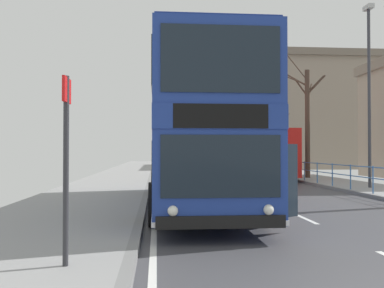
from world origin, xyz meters
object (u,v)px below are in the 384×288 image
object	(u,v)px
double_decker_bus_main	(195,134)
background_bus_far_lane	(261,153)
bus_stop_sign_near	(66,149)
bare_tree_far_00	(276,139)
background_building_00	(310,116)
street_lamp_far_side	(369,82)
bare_tree_far_02	(307,118)

from	to	relation	value
double_decker_bus_main	background_bus_far_lane	xyz separation A→B (m)	(5.60, 14.21, -0.63)
bus_stop_sign_near	bare_tree_far_00	world-z (taller)	bare_tree_far_00
bus_stop_sign_near	background_building_00	distance (m)	47.47
double_decker_bus_main	bare_tree_far_00	distance (m)	25.39
double_decker_bus_main	bare_tree_far_00	xyz separation A→B (m)	(9.36, 23.60, 0.57)
bare_tree_far_00	double_decker_bus_main	bearing A→B (deg)	-111.64
background_bus_far_lane	background_building_00	size ratio (longest dim) A/B	0.53
street_lamp_far_side	bare_tree_far_00	distance (m)	18.27
bus_stop_sign_near	street_lamp_far_side	size ratio (longest dim) A/B	0.32
background_building_00	double_decker_bus_main	bearing A→B (deg)	-115.34
bare_tree_far_02	bus_stop_sign_near	bearing A→B (deg)	-118.41
background_bus_far_lane	street_lamp_far_side	world-z (taller)	street_lamp_far_side
bare_tree_far_00	bare_tree_far_02	size ratio (longest dim) A/B	0.76
bus_stop_sign_near	background_building_00	bearing A→B (deg)	65.53
background_bus_far_lane	background_building_00	bearing A→B (deg)	62.30
street_lamp_far_side	background_building_00	size ratio (longest dim) A/B	0.47
background_bus_far_lane	bus_stop_sign_near	distance (m)	22.60
bare_tree_far_00	background_building_00	xyz separation A→B (m)	(7.75, 12.53, 3.17)
background_building_00	bus_stop_sign_near	bearing A→B (deg)	-114.47
double_decker_bus_main	background_bus_far_lane	distance (m)	15.29
bus_stop_sign_near	bare_tree_far_02	xyz separation A→B (m)	(10.74, 19.86, 2.10)
street_lamp_far_side	background_building_00	distance (m)	31.88
bus_stop_sign_near	bare_tree_far_02	distance (m)	22.67
double_decker_bus_main	background_bus_far_lane	world-z (taller)	double_decker_bus_main
street_lamp_far_side	bare_tree_far_02	distance (m)	7.57
background_bus_far_lane	bus_stop_sign_near	bearing A→B (deg)	-110.93
street_lamp_far_side	bare_tree_far_02	size ratio (longest dim) A/B	1.06
double_decker_bus_main	street_lamp_far_side	distance (m)	10.40
background_building_00	background_bus_far_lane	bearing A→B (deg)	-117.70
bus_stop_sign_near	background_building_00	size ratio (longest dim) A/B	0.15
bare_tree_far_02	street_lamp_far_side	bearing A→B (deg)	-88.51
double_decker_bus_main	bare_tree_far_00	bearing A→B (deg)	68.36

